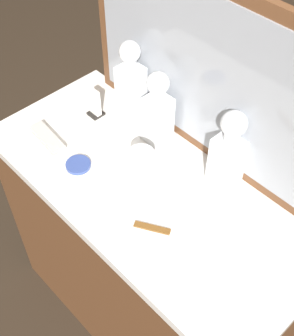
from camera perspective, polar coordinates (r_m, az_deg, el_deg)
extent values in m
plane|color=#2D2319|center=(2.28, 0.00, -17.21)|extent=(6.00, 6.00, 0.00)
cube|color=brown|center=(1.88, 0.00, -11.51)|extent=(1.13, 0.52, 0.90)
cube|color=silver|center=(1.50, 0.00, -2.48)|extent=(1.16, 0.53, 0.03)
cube|color=brown|center=(1.42, 7.55, 11.19)|extent=(0.98, 0.03, 0.60)
cube|color=gray|center=(1.41, 7.14, 10.95)|extent=(0.90, 0.01, 0.52)
cube|color=white|center=(1.57, 1.26, 5.93)|extent=(0.08, 0.08, 0.18)
cube|color=#9E5619|center=(1.59, 1.23, 4.94)|extent=(0.07, 0.07, 0.10)
cylinder|color=white|center=(1.50, 1.32, 8.87)|extent=(0.05, 0.05, 0.03)
sphere|color=white|center=(1.47, 1.35, 10.34)|extent=(0.07, 0.07, 0.07)
cube|color=white|center=(1.64, -1.96, 9.09)|extent=(0.08, 0.08, 0.22)
cube|color=#9E5619|center=(1.66, -1.94, 8.44)|extent=(0.07, 0.07, 0.17)
cylinder|color=white|center=(1.57, -2.07, 12.58)|extent=(0.04, 0.04, 0.03)
sphere|color=white|center=(1.54, -2.12, 14.02)|extent=(0.07, 0.07, 0.07)
cube|color=white|center=(1.46, 9.80, 1.00)|extent=(0.09, 0.09, 0.17)
cube|color=#9E5619|center=(1.48, 9.66, 0.21)|extent=(0.08, 0.08, 0.11)
cylinder|color=white|center=(1.39, 10.33, 3.82)|extent=(0.05, 0.05, 0.03)
sphere|color=white|center=(1.36, 10.62, 5.35)|extent=(0.08, 0.08, 0.08)
cylinder|color=white|center=(1.48, -0.70, 0.57)|extent=(0.08, 0.08, 0.10)
cylinder|color=silver|center=(1.51, -0.69, -0.50)|extent=(0.08, 0.08, 0.01)
cube|color=#B7A88C|center=(1.65, -12.06, 3.45)|extent=(0.15, 0.06, 0.01)
cube|color=#B7B5AD|center=(1.64, -12.13, 3.75)|extent=(0.17, 0.06, 0.01)
cylinder|color=#33478C|center=(1.55, -8.40, 0.39)|extent=(0.08, 0.08, 0.01)
cube|color=brown|center=(1.38, 0.64, -7.33)|extent=(0.11, 0.07, 0.01)
cube|color=black|center=(1.73, -6.27, 6.63)|extent=(0.05, 0.05, 0.01)
cube|color=white|center=(1.69, -6.41, 7.92)|extent=(0.05, 0.02, 0.11)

